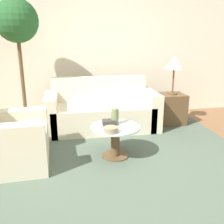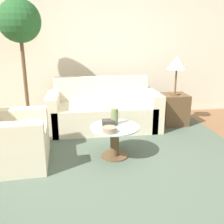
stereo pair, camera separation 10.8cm
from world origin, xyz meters
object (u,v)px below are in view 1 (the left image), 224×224
object	(u,v)px
coffee_table	(115,137)
book_stack	(109,123)
potted_plant	(18,31)
bowl	(111,130)
table_lamp	(174,64)
armchair	(8,144)
vase	(115,116)
sofa_main	(101,111)

from	to	relation	value
coffee_table	book_stack	world-z (taller)	book_stack
coffee_table	potted_plant	world-z (taller)	potted_plant
bowl	potted_plant	bearing A→B (deg)	128.69
table_lamp	armchair	bearing A→B (deg)	-155.26
armchair	potted_plant	size ratio (longest dim) A/B	0.41
potted_plant	table_lamp	bearing A→B (deg)	-3.38
coffee_table	book_stack	distance (m)	0.21
table_lamp	bowl	distance (m)	2.05
potted_plant	vase	distance (m)	2.13
potted_plant	book_stack	distance (m)	2.13
table_lamp	potted_plant	bearing A→B (deg)	176.62
armchair	vase	xyz separation A→B (m)	(1.35, 0.12, 0.24)
coffee_table	armchair	bearing A→B (deg)	-178.99
potted_plant	bowl	bearing A→B (deg)	-51.31
sofa_main	coffee_table	bearing A→B (deg)	-88.85
armchair	coffee_table	world-z (taller)	armchair
sofa_main	vase	bearing A→B (deg)	-88.10
sofa_main	bowl	bearing A→B (deg)	-92.91
vase	armchair	bearing A→B (deg)	-175.12
sofa_main	table_lamp	distance (m)	1.54
vase	bowl	distance (m)	0.32
sofa_main	book_stack	distance (m)	1.15
bowl	book_stack	bearing A→B (deg)	85.43
sofa_main	vase	xyz separation A→B (m)	(0.04, -1.11, 0.25)
vase	book_stack	distance (m)	0.12
vase	bowl	xyz separation A→B (m)	(-0.11, -0.30, -0.07)
armchair	vase	bearing A→B (deg)	-88.06
table_lamp	bowl	world-z (taller)	table_lamp
vase	book_stack	xyz separation A→B (m)	(-0.09, -0.03, -0.07)
coffee_table	bowl	xyz separation A→B (m)	(-0.10, -0.21, 0.19)
sofa_main	armchair	xyz separation A→B (m)	(-1.31, -1.23, 0.01)
bowl	vase	bearing A→B (deg)	69.95
sofa_main	potted_plant	world-z (taller)	potted_plant
table_lamp	vase	world-z (taller)	table_lamp
armchair	bowl	world-z (taller)	armchair
sofa_main	coffee_table	xyz separation A→B (m)	(0.02, -1.20, -0.01)
sofa_main	bowl	world-z (taller)	sofa_main
coffee_table	table_lamp	size ratio (longest dim) A/B	0.95
table_lamp	book_stack	size ratio (longest dim) A/B	4.04
bowl	table_lamp	bearing A→B (deg)	45.28
potted_plant	vase	size ratio (longest dim) A/B	9.96
table_lamp	vase	xyz separation A→B (m)	(-1.26, -1.09, -0.57)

